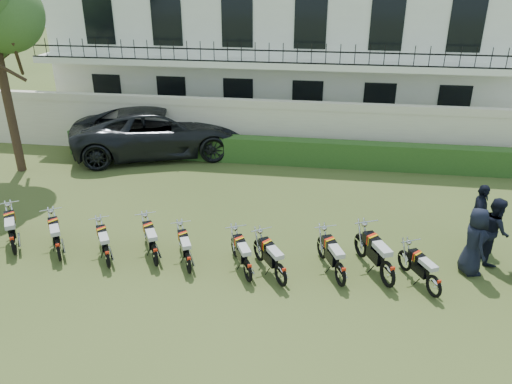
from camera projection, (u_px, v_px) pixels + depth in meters
The scene contains 18 objects.
ground at pixel (227, 258), 13.31m from camera, with size 100.00×100.00×0.00m, color #3A4B1E.
perimeter_wall at pixel (266, 128), 20.02m from camera, with size 30.00×0.35×2.30m.
hedge at pixel (289, 152), 19.44m from camera, with size 18.00×0.60×1.00m, color #204819.
building at pixel (283, 42), 24.33m from camera, with size 20.40×9.60×7.40m.
motorcycle_0 at pixel (12, 239), 13.26m from camera, with size 1.14×1.64×1.04m.
motorcycle_1 at pixel (58, 246), 12.99m from camera, with size 1.09×1.59×1.01m.
motorcycle_2 at pixel (107, 253), 12.71m from camera, with size 0.98×1.52×0.94m.
motorcycle_3 at pixel (155, 251), 12.78m from camera, with size 0.98×1.63×0.99m.
motorcycle_4 at pixel (188, 259), 12.48m from camera, with size 0.84×1.58×0.93m.
motorcycle_5 at pixel (248, 266), 12.14m from camera, with size 0.89×1.65×0.97m.
motorcycle_6 at pixel (281, 270), 11.96m from camera, with size 1.08×1.59×1.00m.
motorcycle_7 at pixel (341, 269), 11.96m from camera, with size 0.86×1.79×1.03m.
motorcycle_8 at pixel (388, 268), 11.91m from camera, with size 1.00×1.93×1.13m.
motorcycle_9 at pixel (435, 281), 11.58m from camera, with size 0.89×1.57×0.94m.
suv at pixel (160, 131), 20.32m from camera, with size 3.19×6.93×1.92m, color black.
officer_3 at pixel (474, 241), 12.35m from camera, with size 0.87×0.57×1.78m, color black.
officer_4 at pixel (494, 230), 12.85m from camera, with size 0.87×0.68×1.80m, color black.
officer_5 at pixel (479, 215), 13.61m from camera, with size 1.05×0.44×1.80m, color black.
Camera 1 is at (2.47, -11.14, 7.12)m, focal length 35.00 mm.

